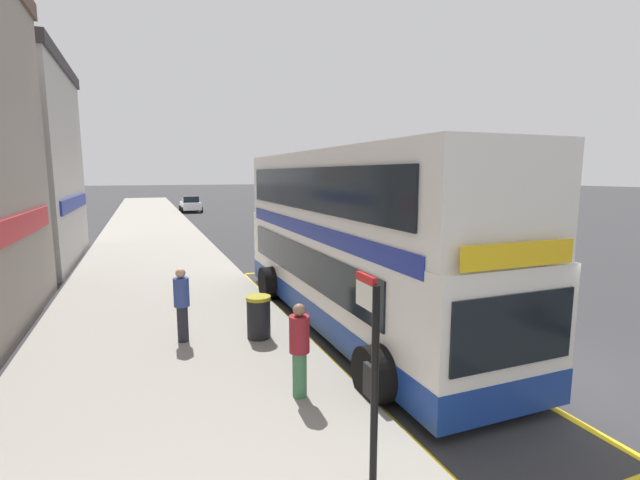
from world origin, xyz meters
TOP-DOWN VIEW (x-y plane):
  - ground_plane at (0.00, 32.00)m, footprint 260.00×260.00m
  - pavement_near at (-7.00, 32.00)m, footprint 6.00×76.00m
  - double_decker_bus at (-2.46, 4.40)m, footprint 3.29×10.91m
  - bus_bay_markings at (-2.57, 4.28)m, footprint 2.85×13.70m
  - bus_stop_sign at (-5.00, -1.44)m, footprint 0.09×0.51m
  - parked_car_navy_behind at (2.68, 14.96)m, footprint 2.09×4.20m
  - parked_car_white_far at (2.88, 23.77)m, footprint 2.09×4.20m
  - parked_car_white_distant at (-2.88, 41.63)m, footprint 2.09×4.20m
  - pedestrian_waiting_near_sign at (-6.69, 4.25)m, footprint 0.34×0.34m
  - pedestrian_further_back at (-5.08, 0.92)m, footprint 0.34×0.34m
  - litter_bin at (-5.06, 3.85)m, footprint 0.56×0.56m

SIDE VIEW (x-z plane):
  - ground_plane at x=0.00m, z-range 0.00..0.00m
  - bus_bay_markings at x=-2.57m, z-range 0.00..0.01m
  - pavement_near at x=-7.00m, z-range 0.00..0.14m
  - litter_bin at x=-5.06m, z-range 0.14..1.12m
  - parked_car_navy_behind at x=2.68m, z-range -0.01..1.61m
  - parked_car_white_far at x=2.88m, z-range -0.01..1.61m
  - parked_car_white_distant at x=-2.88m, z-range -0.01..1.61m
  - pedestrian_further_back at x=-5.08m, z-range 0.21..1.82m
  - pedestrian_waiting_near_sign at x=-6.69m, z-range 0.21..1.88m
  - bus_stop_sign at x=-5.00m, z-range 0.38..2.94m
  - double_decker_bus at x=-2.46m, z-range -0.13..4.27m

